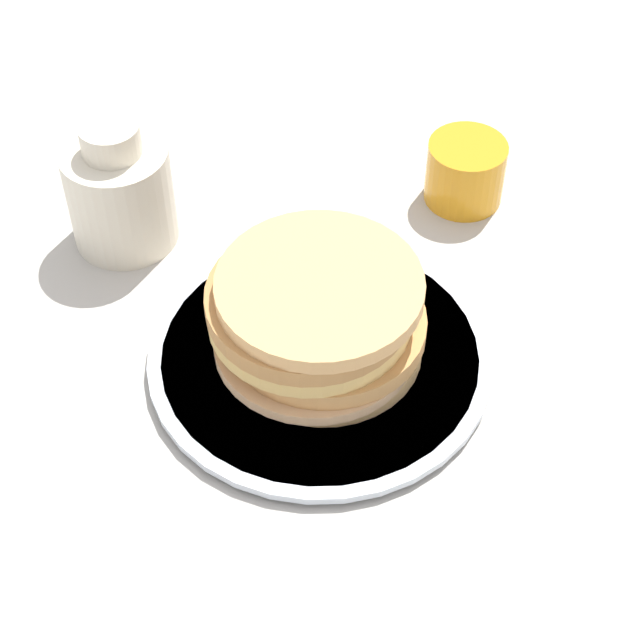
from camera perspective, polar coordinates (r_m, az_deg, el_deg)
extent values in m
plane|color=#BCB7AD|center=(0.94, 0.11, -1.59)|extent=(4.00, 4.00, 0.00)
cylinder|color=silver|center=(0.93, 0.00, -1.99)|extent=(0.27, 0.27, 0.01)
cylinder|color=silver|center=(0.93, 0.00, -1.90)|extent=(0.30, 0.30, 0.01)
cylinder|color=#E4B169|center=(0.92, 0.19, -1.17)|extent=(0.17, 0.17, 0.02)
cylinder|color=tan|center=(0.90, -0.28, -1.14)|extent=(0.17, 0.17, 0.01)
cylinder|color=tan|center=(0.90, 0.27, -0.22)|extent=(0.17, 0.17, 0.02)
cylinder|color=#E4B866|center=(0.88, -0.38, 0.34)|extent=(0.17, 0.17, 0.01)
cylinder|color=#BA8248|center=(0.87, -0.48, 1.02)|extent=(0.17, 0.17, 0.02)
cylinder|color=#E1A968|center=(0.86, -0.03, 1.76)|extent=(0.17, 0.17, 0.01)
cylinder|color=orange|center=(1.07, 7.75, 7.83)|extent=(0.08, 0.08, 0.06)
cylinder|color=beige|center=(1.02, -10.76, 6.44)|extent=(0.10, 0.10, 0.10)
cylinder|color=beige|center=(0.98, -11.30, 9.33)|extent=(0.05, 0.05, 0.03)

